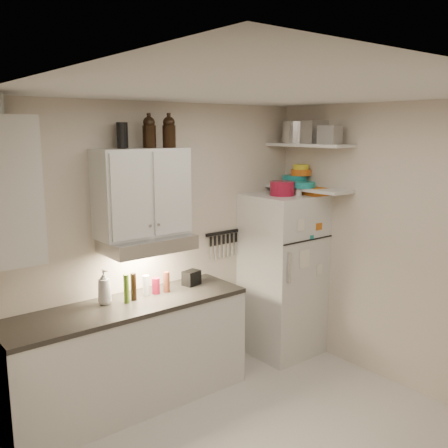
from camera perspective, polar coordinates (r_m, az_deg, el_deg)
floor at (r=4.14m, az=5.57°, el=-24.13°), size 3.20×3.00×0.02m
ceiling at (r=3.41m, az=6.39°, el=14.98°), size 3.20×3.00×0.02m
back_wall at (r=4.71m, az=-7.02°, el=-2.26°), size 3.20×0.02×2.60m
left_wall at (r=2.75m, az=-19.40°, el=-12.48°), size 0.02×3.00×2.60m
right_wall at (r=4.79m, az=19.83°, el=-2.61°), size 0.02×3.00×2.60m
base_cabinet at (r=4.49m, az=-10.79°, el=-14.72°), size 2.10×0.60×0.88m
countertop at (r=4.31m, az=-11.01°, el=-9.19°), size 2.10×0.62×0.04m
upper_cabinet at (r=4.33m, az=-9.35°, el=3.57°), size 0.80×0.33×0.75m
side_cabinet at (r=3.76m, az=-23.63°, el=3.67°), size 0.33×0.55×1.00m
range_hood at (r=4.34m, az=-8.75°, el=-2.21°), size 0.76×0.46×0.12m
fridge at (r=5.32m, az=6.71°, el=-5.75°), size 0.70×0.68×1.70m
shelf_hi at (r=5.16m, az=9.70°, el=8.88°), size 0.30×0.95×0.03m
shelf_lo at (r=5.19m, az=9.55°, el=4.02°), size 0.30×0.95×0.03m
knife_strip at (r=5.08m, az=-0.16°, el=-0.99°), size 0.42×0.02×0.03m
dutch_oven at (r=5.06m, az=6.67°, el=4.07°), size 0.27×0.27×0.14m
book_stack at (r=5.14m, az=10.34°, el=3.69°), size 0.22×0.26×0.08m
spice_jar at (r=5.10m, az=8.52°, el=3.87°), size 0.08×0.08×0.11m
stock_pot at (r=5.34m, az=8.33°, el=10.33°), size 0.39×0.39×0.22m
tin_a at (r=5.20m, az=10.25°, el=10.30°), size 0.25×0.23×0.23m
tin_b at (r=4.93m, az=12.01°, el=9.93°), size 0.20×0.20×0.18m
bowl_teal at (r=5.35m, az=8.06°, el=4.99°), size 0.26×0.26×0.10m
bowl_orange at (r=5.33m, az=8.77°, el=5.85°), size 0.21×0.21×0.06m
bowl_yellow at (r=5.32m, az=8.78°, el=6.47°), size 0.16×0.16×0.05m
plates at (r=5.13m, az=9.08°, el=4.46°), size 0.26×0.26×0.06m
growler_a at (r=4.32m, az=-8.55°, el=10.37°), size 0.12×0.12×0.27m
growler_b at (r=4.36m, az=-6.31°, el=10.44°), size 0.15×0.15×0.27m
thermos_a at (r=4.31m, az=-11.41°, el=9.91°), size 0.09×0.09×0.21m
thermos_b at (r=4.20m, az=-11.67°, el=9.87°), size 0.08×0.08×0.21m
soap_bottle at (r=4.29m, az=-13.54°, el=-6.78°), size 0.14×0.14×0.33m
pepper_mill at (r=4.52m, az=-6.60°, el=-6.59°), size 0.07×0.07×0.19m
oil_bottle at (r=4.29m, az=-11.09°, el=-7.27°), size 0.06×0.06×0.25m
vinegar_bottle at (r=4.34m, az=-10.30°, el=-7.07°), size 0.06×0.06×0.24m
clear_bottle at (r=4.47m, az=-8.91°, el=-6.93°), size 0.07×0.07×0.18m
red_jar at (r=4.50m, az=-7.80°, el=-7.01°), size 0.09×0.09×0.14m
caddy at (r=4.71m, az=-3.75°, el=-6.15°), size 0.18×0.15×0.14m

